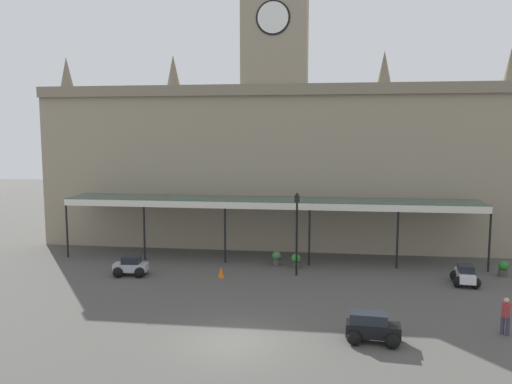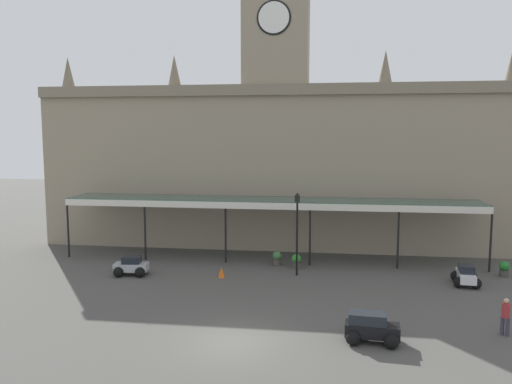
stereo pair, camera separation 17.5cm
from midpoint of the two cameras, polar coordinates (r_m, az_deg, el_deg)
name	(u,v)px [view 2 (the right image)]	position (r m, az deg, el deg)	size (l,w,h in m)	color
ground_plane	(232,342)	(22.08, -2.48, -16.72)	(140.00, 140.00, 0.00)	#4B4945
station_building	(276,155)	(39.24, 2.47, 4.21)	(36.12, 5.59, 20.83)	gray
entrance_canopy	(269,201)	(34.62, 1.68, -1.08)	(28.67, 3.26, 4.26)	#38564C
car_white_sedan	(466,277)	(31.94, 22.93, -8.86)	(1.66, 2.13, 1.19)	silver
car_black_estate	(371,329)	(22.37, 13.21, -15.00)	(2.32, 1.67, 1.27)	black
car_silver_sedan	(131,267)	(32.34, -13.87, -8.33)	(2.12, 1.64, 1.19)	#B2B5BA
pedestrian_beside_cars	(506,315)	(24.92, 26.74, -12.43)	(0.34, 0.34, 1.67)	#3F384C
victorian_lamppost	(297,225)	(30.93, 4.87, -3.73)	(0.30, 0.30, 5.16)	black
traffic_cone	(221,272)	(31.08, -3.80, -9.06)	(0.40, 0.40, 0.69)	orange
planter_near_kerb	(277,258)	(33.73, 2.56, -7.54)	(0.60, 0.60, 0.96)	#47423D
planter_by_canopy	(504,269)	(34.71, 26.57, -7.84)	(0.60, 0.60, 0.96)	#47423D
planter_forecourt_centre	(296,261)	(33.07, 4.78, -7.85)	(0.60, 0.60, 0.96)	#47423D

